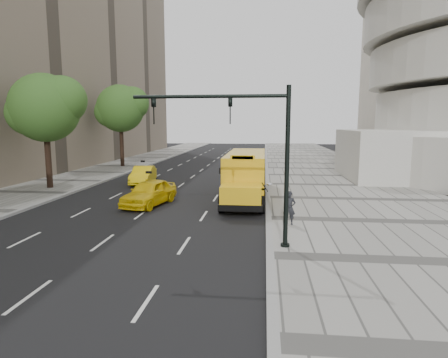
# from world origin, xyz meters

# --- Properties ---
(ground) EXTENTS (140.00, 140.00, 0.00)m
(ground) POSITION_xyz_m (0.00, 0.00, 0.00)
(ground) COLOR black
(ground) RESTS_ON ground
(sidewalk_museum) EXTENTS (12.00, 140.00, 0.15)m
(sidewalk_museum) POSITION_xyz_m (12.00, 0.00, 0.07)
(sidewalk_museum) COLOR gray
(sidewalk_museum) RESTS_ON ground
(sidewalk_far) EXTENTS (6.00, 140.00, 0.15)m
(sidewalk_far) POSITION_xyz_m (-11.00, 0.00, 0.07)
(sidewalk_far) COLOR gray
(sidewalk_far) RESTS_ON ground
(curb_museum) EXTENTS (0.30, 140.00, 0.15)m
(curb_museum) POSITION_xyz_m (6.00, 0.00, 0.07)
(curb_museum) COLOR gray
(curb_museum) RESTS_ON ground
(curb_far) EXTENTS (0.30, 140.00, 0.15)m
(curb_far) POSITION_xyz_m (-8.00, 0.00, 0.07)
(curb_far) COLOR gray
(curb_far) RESTS_ON ground
(building_far) EXTENTS (10.00, 80.00, 32.00)m
(building_far) POSITION_xyz_m (-19.00, 10.00, 16.00)
(building_far) COLOR #7B6C5A
(building_far) RESTS_ON ground
(tree_b) EXTENTS (5.67, 5.04, 8.65)m
(tree_b) POSITION_xyz_m (-10.40, 1.96, 6.17)
(tree_b) COLOR black
(tree_b) RESTS_ON ground
(tree_c) EXTENTS (5.95, 5.29, 9.31)m
(tree_c) POSITION_xyz_m (-10.40, 16.73, 6.71)
(tree_c) COLOR black
(tree_c) RESTS_ON ground
(school_bus) EXTENTS (2.96, 11.56, 3.19)m
(school_bus) POSITION_xyz_m (4.50, 0.79, 1.76)
(school_bus) COLOR yellow
(school_bus) RESTS_ON ground
(taxi_near) EXTENTS (2.79, 4.93, 1.58)m
(taxi_near) POSITION_xyz_m (-1.25, -2.67, 0.79)
(taxi_near) COLOR yellow
(taxi_near) RESTS_ON ground
(taxi_far) EXTENTS (2.07, 4.57, 1.46)m
(taxi_far) POSITION_xyz_m (-4.29, 5.38, 0.73)
(taxi_far) COLOR yellow
(taxi_far) RESTS_ON ground
(pedestrian) EXTENTS (0.66, 0.50, 1.63)m
(pedestrian) POSITION_xyz_m (6.96, -6.80, 0.96)
(pedestrian) COLOR black
(pedestrian) RESTS_ON sidewalk_museum
(traffic_signal) EXTENTS (6.18, 0.36, 6.40)m
(traffic_signal) POSITION_xyz_m (5.19, -10.10, 4.09)
(traffic_signal) COLOR black
(traffic_signal) RESTS_ON ground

